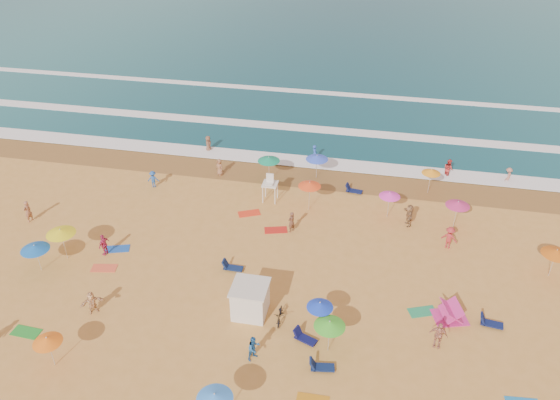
# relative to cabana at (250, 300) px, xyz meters

# --- Properties ---
(ground) EXTENTS (220.00, 220.00, 0.00)m
(ground) POSITION_rel_cabana_xyz_m (-0.37, 4.69, -1.00)
(ground) COLOR gold
(ground) RESTS_ON ground
(wet_sand) EXTENTS (220.00, 220.00, 0.00)m
(wet_sand) POSITION_rel_cabana_xyz_m (-0.37, 17.19, -0.99)
(wet_sand) COLOR olive
(wet_sand) RESTS_ON ground
(surf_foam) EXTENTS (200.00, 18.70, 0.05)m
(surf_foam) POSITION_rel_cabana_xyz_m (-0.37, 26.01, -0.90)
(surf_foam) COLOR white
(surf_foam) RESTS_ON ground
(cabana) EXTENTS (2.00, 2.00, 2.00)m
(cabana) POSITION_rel_cabana_xyz_m (0.00, 0.00, 0.00)
(cabana) COLOR white
(cabana) RESTS_ON ground
(cabana_roof) EXTENTS (2.20, 2.20, 0.12)m
(cabana_roof) POSITION_rel_cabana_xyz_m (0.00, 0.00, 1.06)
(cabana_roof) COLOR silver
(cabana_roof) RESTS_ON cabana
(bicycle) EXTENTS (0.72, 1.75, 0.90)m
(bicycle) POSITION_rel_cabana_xyz_m (1.90, -0.30, -0.55)
(bicycle) COLOR black
(bicycle) RESTS_ON ground
(lifeguard_stand) EXTENTS (1.20, 1.20, 2.10)m
(lifeguard_stand) POSITION_rel_cabana_xyz_m (-1.52, 12.81, 0.05)
(lifeguard_stand) COLOR white
(lifeguard_stand) RESTS_ON ground
(beach_umbrellas) EXTENTS (63.71, 32.01, 0.77)m
(beach_umbrellas) POSITION_rel_cabana_xyz_m (0.35, 5.01, 1.10)
(beach_umbrellas) COLOR yellow
(beach_umbrellas) RESTS_ON ground
(loungers) EXTENTS (51.96, 25.86, 0.34)m
(loungers) POSITION_rel_cabana_xyz_m (3.89, 1.96, -0.83)
(loungers) COLOR #0E1D46
(loungers) RESTS_ON ground
(towels) EXTENTS (53.80, 21.25, 0.03)m
(towels) POSITION_rel_cabana_xyz_m (-0.28, 2.05, -0.98)
(towels) COLOR red
(towels) RESTS_ON ground
(beachgoers) EXTENTS (42.11, 26.98, 2.04)m
(beachgoers) POSITION_rel_cabana_xyz_m (-0.52, 8.86, -0.22)
(beachgoers) COLOR tan
(beachgoers) RESTS_ON ground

